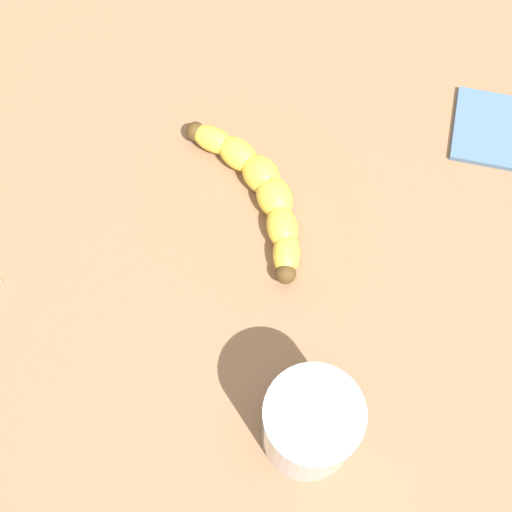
% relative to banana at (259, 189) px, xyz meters
% --- Properties ---
extents(wooden_tabletop, '(1.20, 1.20, 0.03)m').
position_rel_banana_xyz_m(wooden_tabletop, '(-0.01, -0.03, -0.03)').
color(wooden_tabletop, '#8D6647').
rests_on(wooden_tabletop, ground).
extents(banana, '(0.17, 0.12, 0.03)m').
position_rel_banana_xyz_m(banana, '(0.00, 0.00, 0.00)').
color(banana, yellow).
rests_on(banana, wooden_tabletop).
extents(smoothie_glass, '(0.08, 0.08, 0.10)m').
position_rel_banana_xyz_m(smoothie_glass, '(0.15, -0.19, 0.03)').
color(smoothie_glass, silver).
rests_on(smoothie_glass, wooden_tabletop).
extents(folded_napkin, '(0.13, 0.12, 0.01)m').
position_rel_banana_xyz_m(folded_napkin, '(0.20, 0.19, -0.01)').
color(folded_napkin, slate).
rests_on(folded_napkin, wooden_tabletop).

